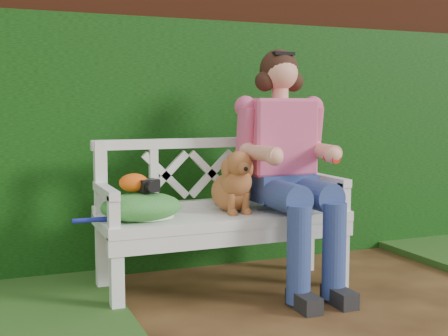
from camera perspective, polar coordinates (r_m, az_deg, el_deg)
name	(u,v)px	position (r m, az deg, el deg)	size (l,w,h in m)	color
brick_wall	(236,109)	(4.54, 1.17, 5.67)	(10.00, 0.30, 2.20)	#592411
ivy_hedge	(248,143)	(4.34, 2.30, 2.35)	(10.00, 0.18, 1.70)	#175E11
garden_bench	(224,251)	(3.67, 0.00, -7.95)	(1.58, 0.60, 0.48)	white
seated_woman	(283,168)	(3.73, 5.66, 0.03)	(0.62, 0.83, 1.48)	#EB3741
dog	(233,181)	(3.61, 0.82, -1.21)	(0.25, 0.34, 0.38)	#B27333
tennis_racket	(142,216)	(3.44, -7.83, -4.59)	(0.60, 0.25, 0.03)	silver
green_bag	(141,206)	(3.41, -7.87, -3.60)	(0.46, 0.36, 0.16)	#238233
camera_item	(148,186)	(3.40, -7.22, -1.67)	(0.11, 0.08, 0.07)	black
baseball_glove	(134,183)	(3.41, -8.60, -1.39)	(0.17, 0.12, 0.11)	#ED550F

